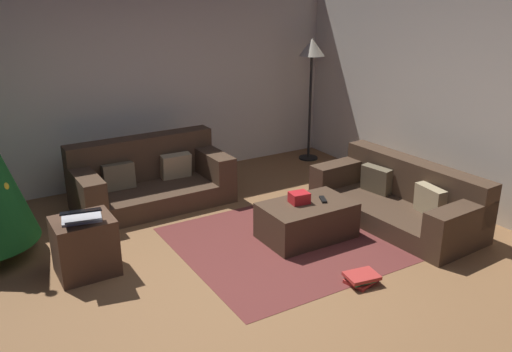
{
  "coord_description": "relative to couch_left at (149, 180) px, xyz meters",
  "views": [
    {
      "loc": [
        -1.93,
        -3.51,
        2.5
      ],
      "look_at": [
        0.56,
        0.62,
        0.75
      ],
      "focal_mm": 37.65,
      "sensor_mm": 36.0,
      "label": 1
    }
  ],
  "objects": [
    {
      "name": "gift_box",
      "position": [
        0.99,
        -1.66,
        0.14
      ],
      "size": [
        0.21,
        0.18,
        0.11
      ],
      "primitive_type": "cube",
      "rotation": [
        0.0,
        0.0,
        -0.12
      ],
      "color": "red",
      "rests_on": "ottoman"
    },
    {
      "name": "ground_plane",
      "position": [
        -0.06,
        -2.25,
        -0.29
      ],
      "size": [
        6.4,
        6.4,
        0.0
      ],
      "primitive_type": "plane",
      "color": "brown"
    },
    {
      "name": "ottoman",
      "position": [
        1.05,
        -1.72,
        -0.1
      ],
      "size": [
        0.93,
        0.59,
        0.38
      ],
      "primitive_type": "cube",
      "color": "#473323",
      "rests_on": "ground_plane"
    },
    {
      "name": "tv_remote",
      "position": [
        1.24,
        -1.74,
        0.1
      ],
      "size": [
        0.11,
        0.17,
        0.02
      ],
      "primitive_type": "cube",
      "rotation": [
        0.0,
        0.0,
        -0.43
      ],
      "color": "black",
      "rests_on": "ottoman"
    },
    {
      "name": "corner_partition",
      "position": [
        3.08,
        -2.25,
        1.01
      ],
      "size": [
        0.12,
        6.4,
        2.6
      ],
      "primitive_type": "cube",
      "color": "silver",
      "rests_on": "ground_plane"
    },
    {
      "name": "corner_lamp",
      "position": [
        2.63,
        0.4,
        1.21
      ],
      "size": [
        0.36,
        0.36,
        1.76
      ],
      "color": "black",
      "rests_on": "ground_plane"
    },
    {
      "name": "book_stack",
      "position": [
        0.93,
        -2.71,
        -0.24
      ],
      "size": [
        0.32,
        0.28,
        0.09
      ],
      "color": "#B7332D",
      "rests_on": "ground_plane"
    },
    {
      "name": "rear_partition",
      "position": [
        -0.06,
        0.89,
        1.01
      ],
      "size": [
        6.4,
        0.12,
        2.6
      ],
      "primitive_type": "cube",
      "color": "silver",
      "rests_on": "ground_plane"
    },
    {
      "name": "side_table",
      "position": [
        -1.09,
        -1.28,
        -0.02
      ],
      "size": [
        0.52,
        0.44,
        0.53
      ],
      "primitive_type": "cube",
      "color": "#4C3323",
      "rests_on": "ground_plane"
    },
    {
      "name": "couch_right",
      "position": [
        2.18,
        -1.91,
        -0.04
      ],
      "size": [
        0.96,
        1.94,
        0.65
      ],
      "rotation": [
        0.0,
        0.0,
        1.63
      ],
      "color": "#473323",
      "rests_on": "ground_plane"
    },
    {
      "name": "couch_left",
      "position": [
        0.0,
        0.0,
        0.0
      ],
      "size": [
        1.8,
        0.91,
        0.76
      ],
      "rotation": [
        0.0,
        0.0,
        3.15
      ],
      "color": "#473323",
      "rests_on": "ground_plane"
    },
    {
      "name": "laptop",
      "position": [
        -1.1,
        -1.34,
        0.3
      ],
      "size": [
        0.41,
        0.47,
        0.18
      ],
      "color": "silver",
      "rests_on": "side_table"
    },
    {
      "name": "area_rug",
      "position": [
        1.05,
        -1.72,
        -0.29
      ],
      "size": [
        2.6,
        2.0,
        0.01
      ],
      "primitive_type": "cube",
      "color": "brown",
      "rests_on": "ground_plane"
    }
  ]
}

